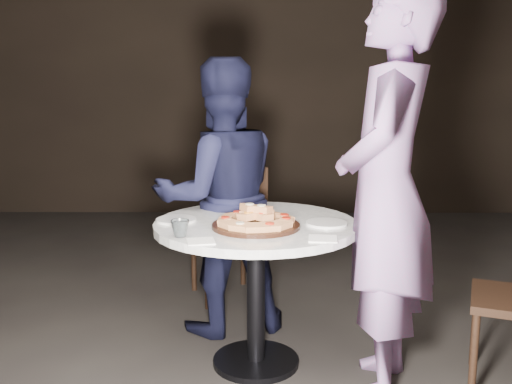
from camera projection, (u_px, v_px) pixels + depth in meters
floor at (249, 377)px, 2.63m from camera, size 7.00×7.00×0.00m
table at (256, 249)px, 2.65m from camera, size 1.20×1.20×0.71m
serving_board at (256, 226)px, 2.51m from camera, size 0.46×0.46×0.02m
focaccia_pile at (256, 218)px, 2.51m from camera, size 0.34×0.34×0.09m
plate_left at (176, 220)px, 2.64m from camera, size 0.23×0.23×0.01m
plate_right at (326, 223)px, 2.57m from camera, size 0.25×0.25×0.01m
water_glass at (180, 228)px, 2.35m from camera, size 0.10×0.10×0.07m
napkin_near at (201, 241)px, 2.28m from camera, size 0.13×0.13×0.01m
napkin_far at (323, 239)px, 2.32m from camera, size 0.13×0.13×0.01m
chair_far at (230, 224)px, 3.48m from camera, size 0.52×0.53×0.85m
diner_navy at (220, 198)px, 3.04m from camera, size 0.85×0.75×1.47m
diner_teal at (386, 193)px, 2.38m from camera, size 0.60×0.74×1.77m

